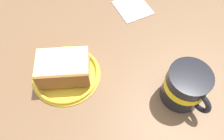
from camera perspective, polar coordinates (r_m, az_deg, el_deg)
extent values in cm
cube|color=brown|center=(54.42, -2.04, -2.77)|extent=(140.39, 140.39, 3.51)
cylinder|color=yellow|center=(53.93, -11.74, -1.16)|extent=(16.72, 16.72, 0.68)
torus|color=yellow|center=(53.33, -11.87, -0.78)|extent=(16.13, 16.13, 0.74)
cube|color=brown|center=(53.39, -11.86, -0.82)|extent=(11.85, 7.50, 0.60)
cube|color=beige|center=(50.94, -12.44, 0.84)|extent=(11.85, 7.50, 5.26)
cube|color=brown|center=(48.95, -12.63, -3.10)|extent=(11.77, 0.75, 5.26)
cylinder|color=black|center=(49.14, 18.99, -4.02)|extent=(9.03, 9.03, 9.29)
cylinder|color=yellow|center=(48.28, 19.33, -3.47)|extent=(9.21, 9.21, 2.01)
cylinder|color=brown|center=(46.63, 20.02, -2.32)|extent=(7.95, 7.95, 0.40)
torus|color=black|center=(48.56, 22.59, -7.87)|extent=(3.54, 5.11, 5.22)
cube|color=white|center=(68.00, 5.69, 16.22)|extent=(12.27, 12.72, 0.60)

